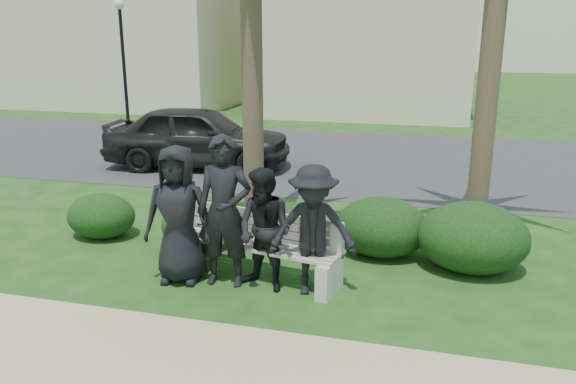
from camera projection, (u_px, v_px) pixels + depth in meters
name	position (u px, v px, depth m)	size (l,w,h in m)	color
ground	(272.00, 288.00, 7.07)	(160.00, 160.00, 0.00)	#193F12
footpath	(219.00, 367.00, 5.40)	(30.00, 1.60, 0.01)	tan
asphalt_street	(359.00, 158.00, 14.52)	(160.00, 8.00, 0.01)	#2D2D30
stucco_bldg_left	(132.00, 22.00, 25.80)	(10.40, 8.40, 7.30)	beige
stucco_bldg_right	(371.00, 20.00, 23.08)	(8.40, 8.40, 7.30)	beige
street_lamp	(122.00, 39.00, 19.67)	(0.36, 0.36, 4.29)	black
park_bench	(252.00, 249.00, 7.34)	(2.49, 1.01, 0.83)	#ABA18F
man_a	(179.00, 215.00, 7.09)	(0.87, 0.57, 1.78)	black
man_b	(224.00, 212.00, 6.98)	(0.70, 0.46, 1.92)	black
man_c	(265.00, 230.00, 6.88)	(0.75, 0.58, 1.54)	black
man_d	(313.00, 230.00, 6.75)	(1.05, 0.60, 1.62)	black
hedge_a	(101.00, 215.00, 8.83)	(1.09, 0.90, 0.71)	black
hedge_c	(196.00, 224.00, 8.40)	(1.06, 0.88, 0.69)	black
hedge_d	(291.00, 224.00, 8.46)	(1.04, 0.86, 0.68)	black
hedge_e	(382.00, 225.00, 8.09)	(1.33, 1.10, 0.87)	black
hedge_f	(473.00, 235.00, 7.54)	(1.48, 1.22, 0.97)	black
car_a	(198.00, 137.00, 13.37)	(1.76, 4.38, 1.49)	black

